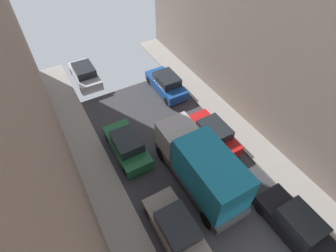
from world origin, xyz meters
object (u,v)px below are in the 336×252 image
parked_car_left_3 (127,146)px  parked_car_right_4 (166,84)px  parked_car_right_2 (296,224)px  parked_car_right_3 (213,134)px  delivery_truck (201,167)px  parked_car_left_2 (176,229)px  parked_car_left_4 (85,75)px

parked_car_left_3 → parked_car_right_4: 7.00m
parked_car_right_2 → parked_car_right_4: same height
parked_car_right_3 → delivery_truck: (-2.70, -2.38, 1.07)m
parked_car_left_2 → parked_car_left_4: bearing=90.0°
parked_car_left_3 → parked_car_right_3: 5.72m
parked_car_right_4 → delivery_truck: size_ratio=0.64×
parked_car_left_4 → parked_car_right_4: same height
parked_car_left_2 → delivery_truck: (2.70, 1.90, 1.07)m
parked_car_right_2 → parked_car_right_4: size_ratio=1.00×
parked_car_left_3 → delivery_truck: bearing=-57.7°
parked_car_left_2 → parked_car_left_3: same height
parked_car_left_2 → parked_car_right_2: same height
parked_car_left_3 → parked_car_right_3: size_ratio=1.00×
delivery_truck → parked_car_right_4: bearing=72.8°
parked_car_left_2 → delivery_truck: delivery_truck is taller
parked_car_left_3 → parked_car_left_4: same height
parked_car_left_4 → parked_car_right_2: same height
parked_car_left_4 → parked_car_right_3: bearing=-63.6°
parked_car_left_4 → parked_car_right_3: 12.16m
parked_car_left_3 → parked_car_right_4: bearing=39.5°
parked_car_right_3 → parked_car_right_4: 6.35m
parked_car_left_2 → delivery_truck: size_ratio=0.64×
parked_car_left_2 → parked_car_right_4: same height
parked_car_left_4 → parked_car_right_4: (5.40, -4.55, 0.00)m
parked_car_right_2 → parked_car_left_3: bearing=121.0°
parked_car_left_4 → delivery_truck: (2.70, -13.28, 1.07)m
delivery_truck → parked_car_right_2: bearing=-60.2°
parked_car_left_2 → parked_car_left_3: bearing=90.0°
parked_car_left_2 → parked_car_right_2: 6.09m
parked_car_left_2 → parked_car_right_3: bearing=38.4°
parked_car_left_3 → delivery_truck: 5.17m
delivery_truck → parked_car_left_2: bearing=-144.9°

